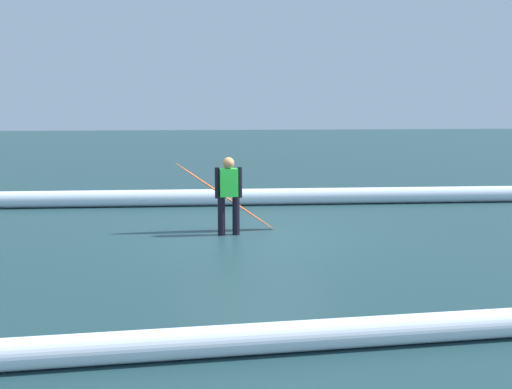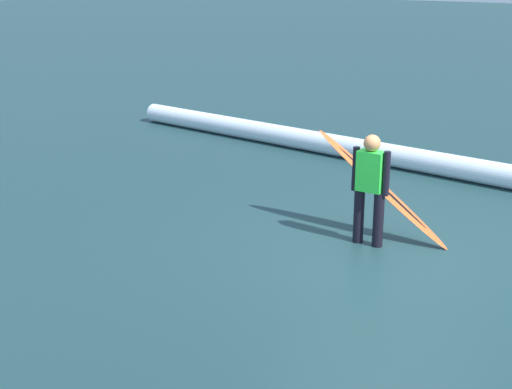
{
  "view_description": "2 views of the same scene",
  "coord_description": "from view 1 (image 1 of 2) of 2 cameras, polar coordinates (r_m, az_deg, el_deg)",
  "views": [
    {
      "loc": [
        1.49,
        11.03,
        2.34
      ],
      "look_at": [
        0.31,
        2.31,
        1.12
      ],
      "focal_mm": 42.63,
      "sensor_mm": 36.0,
      "label": 1
    },
    {
      "loc": [
        -3.7,
        7.83,
        3.53
      ],
      "look_at": [
        1.01,
        1.5,
        1.03
      ],
      "focal_mm": 51.09,
      "sensor_mm": 36.0,
      "label": 2
    }
  ],
  "objects": [
    {
      "name": "surfer",
      "position": [
        11.43,
        -2.59,
        0.28
      ],
      "size": [
        0.52,
        0.22,
        1.48
      ],
      "rotation": [
        0.0,
        0.0,
        3.2
      ],
      "color": "black",
      "rests_on": "ground_plane"
    },
    {
      "name": "surfboard",
      "position": [
        11.82,
        -2.85,
        -0.22
      ],
      "size": [
        1.96,
        0.38,
        1.38
      ],
      "color": "#E55926",
      "rests_on": "ground_plane"
    },
    {
      "name": "ground_plane",
      "position": [
        11.37,
        -0.0,
        -4.0
      ],
      "size": [
        127.48,
        127.48,
        0.0
      ],
      "primitive_type": "plane",
      "color": "#1E3C40"
    },
    {
      "name": "wave_crest_foreground",
      "position": [
        15.22,
        1.98,
        -0.2
      ],
      "size": [
        18.78,
        1.32,
        0.41
      ],
      "primitive_type": "cylinder",
      "rotation": [
        0.0,
        1.57,
        -0.05
      ],
      "color": "white",
      "rests_on": "ground_plane"
    }
  ]
}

